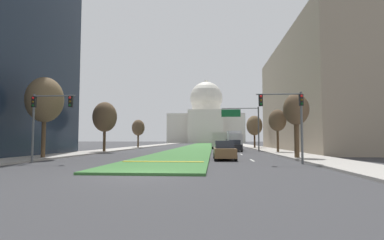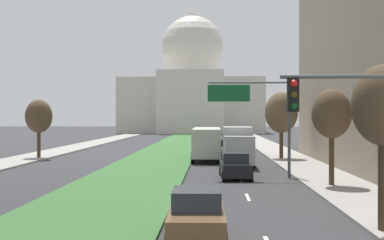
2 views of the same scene
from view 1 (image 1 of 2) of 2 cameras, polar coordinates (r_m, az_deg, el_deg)
The scene contains 24 objects.
ground_plane at distance 79.20m, azimuth 1.58°, elevation -4.98°, with size 285.03×285.03×0.00m, color #333335.
grass_median at distance 72.73m, azimuth 1.34°, elevation -5.04°, with size 6.53×116.61×0.14m, color #386B33.
median_curb_nose at distance 21.73m, azimuth -5.55°, elevation -7.96°, with size 5.88×0.50×0.04m, color gold.
lane_dashes_right at distance 55.68m, azimuth 7.55°, elevation -5.49°, with size 0.16×65.36×0.01m.
sidewalk_left at distance 68.10m, azimuth -9.51°, elevation -5.08°, with size 4.00×116.61×0.15m, color #9E9991.
sidewalk_right at distance 66.74m, azimuth 11.84°, elevation -5.08°, with size 4.00×116.61×0.15m, color #9E9991.
midrise_block_right at distance 52.35m, azimuth 25.50°, elevation 4.30°, with size 16.34×35.96×17.47m, color gray.
capitol_building at distance 143.47m, azimuth 2.75°, elevation -0.07°, with size 35.11×27.56×30.40m.
traffic_light_near_left at distance 25.02m, azimuth -26.51°, elevation 1.31°, with size 3.34×0.35×5.20m.
traffic_light_near_right at distance 22.54m, azimuth 18.21°, elevation 1.62°, with size 3.34×0.35×5.20m.
overhead_guide_sign at distance 44.02m, azimuth 10.03°, elevation 0.09°, with size 5.49×0.20×6.50m.
street_tree_left_near at distance 30.13m, azimuth -26.44°, elevation 3.45°, with size 3.28×3.28×7.41m.
street_tree_right_near at distance 28.13m, azimuth 19.34°, elevation 1.72°, with size 2.26×2.26×5.86m.
street_tree_left_mid at distance 41.78m, azimuth -16.41°, elevation 0.53°, with size 3.23×3.23×6.80m.
street_tree_right_mid at distance 40.10m, azimuth 16.08°, elevation -0.13°, with size 2.27×2.27×5.64m.
street_tree_left_far at distance 60.48m, azimuth -10.28°, elevation -1.49°, with size 2.55×2.55×5.68m.
street_tree_right_far at distance 59.07m, azimuth 11.89°, elevation -1.07°, with size 3.07×3.07×6.36m.
sedan_lead_stopped at distance 26.02m, azimuth 6.22°, elevation -5.88°, with size 1.94×4.41×1.65m.
sedan_midblock at distance 43.65m, azimuth 8.09°, elevation -4.96°, with size 2.08×4.74×1.67m.
sedan_distant at distance 61.29m, azimuth 6.96°, elevation -4.55°, with size 2.09×4.49×1.80m.
sedan_far_horizon at distance 78.20m, azimuth 4.74°, elevation -4.39°, with size 2.00×4.22×1.76m.
sedan_very_far at distance 89.92m, azimuth 4.86°, elevation -4.32°, with size 1.96×4.67×1.65m.
box_truck_delivery at distance 51.76m, azimuth 8.11°, elevation -3.77°, with size 2.40×6.40×3.20m.
city_bus at distance 58.45m, azimuth 5.11°, elevation -3.69°, with size 2.62×11.00×2.95m.
Camera 1 is at (3.66, -14.32, 1.78)m, focal length 27.78 mm.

